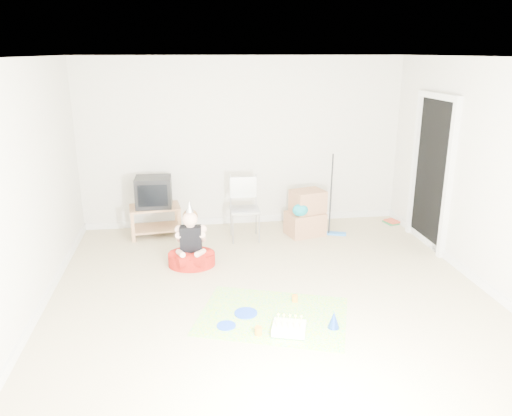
{
  "coord_description": "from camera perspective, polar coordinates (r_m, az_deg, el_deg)",
  "views": [
    {
      "loc": [
        -0.89,
        -5.12,
        2.65
      ],
      "look_at": [
        -0.1,
        0.4,
        0.9
      ],
      "focal_mm": 35.0,
      "sensor_mm": 36.0,
      "label": 1
    }
  ],
  "objects": [
    {
      "name": "ground",
      "position": [
        5.83,
        1.55,
        -9.61
      ],
      "size": [
        5.0,
        5.0,
        0.0
      ],
      "primitive_type": "plane",
      "color": "#BEAF88",
      "rests_on": "ground"
    },
    {
      "name": "doorway_recess",
      "position": [
        7.34,
        19.46,
        3.64
      ],
      "size": [
        0.02,
        0.9,
        2.05
      ],
      "primitive_type": "cube",
      "color": "black",
      "rests_on": "ground"
    },
    {
      "name": "tv_stand",
      "position": [
        7.6,
        -11.43,
        -1.14
      ],
      "size": [
        0.78,
        0.54,
        0.46
      ],
      "color": "#A07048",
      "rests_on": "ground"
    },
    {
      "name": "crt_tv",
      "position": [
        7.49,
        -11.62,
        1.82
      ],
      "size": [
        0.52,
        0.43,
        0.44
      ],
      "primitive_type": "cube",
      "rotation": [
        0.0,
        0.0,
        -0.02
      ],
      "color": "black",
      "rests_on": "tv_stand"
    },
    {
      "name": "folding_chair",
      "position": [
        7.26,
        -1.3,
        -0.19
      ],
      "size": [
        0.43,
        0.41,
        0.93
      ],
      "color": "#96979C",
      "rests_on": "ground"
    },
    {
      "name": "cardboard_boxes",
      "position": [
        7.52,
        5.72,
        -0.66
      ],
      "size": [
        0.62,
        0.55,
        0.68
      ],
      "color": "#A06F4D",
      "rests_on": "ground"
    },
    {
      "name": "floor_mop",
      "position": [
        7.58,
        9.25,
        -1.16
      ],
      "size": [
        0.31,
        0.38,
        1.18
      ],
      "color": "blue",
      "rests_on": "ground"
    },
    {
      "name": "book_pile",
      "position": [
        8.35,
        15.25,
        -1.52
      ],
      "size": [
        0.23,
        0.26,
        0.05
      ],
      "color": "#246C3B",
      "rests_on": "ground"
    },
    {
      "name": "seated_woman",
      "position": [
        6.51,
        -7.4,
        -4.93
      ],
      "size": [
        0.65,
        0.65,
        0.87
      ],
      "color": "#AA180F",
      "rests_on": "ground"
    },
    {
      "name": "party_mat",
      "position": [
        5.35,
        1.94,
        -12.21
      ],
      "size": [
        1.8,
        1.54,
        0.01
      ],
      "primitive_type": "cube",
      "rotation": [
        0.0,
        0.0,
        -0.34
      ],
      "color": "#EC317F",
      "rests_on": "ground"
    },
    {
      "name": "birthday_cake",
      "position": [
        5.05,
        3.8,
        -13.65
      ],
      "size": [
        0.39,
        0.34,
        0.15
      ],
      "color": "white",
      "rests_on": "party_mat"
    },
    {
      "name": "blue_plate_near",
      "position": [
        5.38,
        -1.17,
        -11.92
      ],
      "size": [
        0.31,
        0.31,
        0.01
      ],
      "primitive_type": "cylinder",
      "rotation": [
        0.0,
        0.0,
        -0.32
      ],
      "color": "blue",
      "rests_on": "party_mat"
    },
    {
      "name": "blue_plate_far",
      "position": [
        5.18,
        -3.42,
        -13.27
      ],
      "size": [
        0.23,
        0.23,
        0.01
      ],
      "primitive_type": "cylinder",
      "rotation": [
        0.0,
        0.0,
        -0.2
      ],
      "color": "blue",
      "rests_on": "party_mat"
    },
    {
      "name": "orange_cup_near",
      "position": [
        5.62,
        4.45,
        -10.25
      ],
      "size": [
        0.07,
        0.07,
        0.07
      ],
      "primitive_type": "cylinder",
      "rotation": [
        0.0,
        0.0,
        -0.02
      ],
      "color": "orange",
      "rests_on": "party_mat"
    },
    {
      "name": "orange_cup_far",
      "position": [
        5.01,
        0.26,
        -13.87
      ],
      "size": [
        0.08,
        0.08,
        0.08
      ],
      "primitive_type": "cylinder",
      "rotation": [
        0.0,
        0.0,
        -0.14
      ],
      "color": "orange",
      "rests_on": "party_mat"
    },
    {
      "name": "blue_party_hat",
      "position": [
        5.16,
        8.88,
        -12.5
      ],
      "size": [
        0.13,
        0.13,
        0.18
      ],
      "primitive_type": "cone",
      "rotation": [
        0.0,
        0.0,
        -0.1
      ],
      "color": "blue",
      "rests_on": "party_mat"
    }
  ]
}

